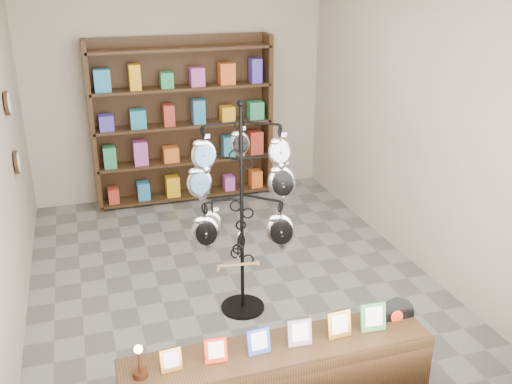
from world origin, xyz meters
TOP-DOWN VIEW (x-y plane):
  - ground at (0.00, 0.00)m, footprint 5.00×5.00m
  - room_envelope at (0.00, 0.00)m, footprint 5.00×5.00m
  - display_tree at (-0.04, -0.64)m, footprint 1.05×1.01m
  - front_shelf at (-0.17, -2.00)m, footprint 2.22×0.46m
  - back_shelving at (0.00, 2.30)m, footprint 2.42×0.36m
  - wall_clocks at (-1.97, 0.80)m, footprint 0.03×0.24m

SIDE VIEW (x-z plane):
  - ground at x=0.00m, z-range 0.00..0.00m
  - front_shelf at x=-0.17m, z-range -0.12..0.67m
  - back_shelving at x=0.00m, z-range -0.07..2.13m
  - display_tree at x=-0.04m, z-range 0.16..2.17m
  - wall_clocks at x=-1.97m, z-range 1.08..1.92m
  - room_envelope at x=0.00m, z-range -0.65..4.35m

